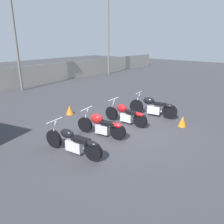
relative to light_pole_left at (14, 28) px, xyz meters
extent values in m
plane|color=#38383D|center=(-1.30, -9.48, -4.02)|extent=(60.00, 60.00, 0.00)
cylinder|color=slate|center=(0.00, 0.00, -0.76)|extent=(0.16, 0.16, 6.51)
cylinder|color=slate|center=(9.38, 0.14, 0.26)|extent=(0.16, 0.16, 8.56)
cylinder|color=black|center=(-3.75, -8.58, -3.72)|extent=(0.17, 0.60, 0.59)
cylinder|color=black|center=(-3.55, -10.11, -3.72)|extent=(0.17, 0.60, 0.59)
cube|color=silver|center=(-3.64, -9.42, -3.75)|extent=(0.27, 0.58, 0.32)
ellipsoid|color=black|center=(-3.67, -9.16, -3.40)|extent=(0.30, 0.52, 0.29)
cube|color=black|center=(-3.60, -9.68, -3.47)|extent=(0.31, 0.59, 0.10)
ellipsoid|color=black|center=(-3.55, -10.06, -3.48)|extent=(0.25, 0.46, 0.16)
cylinder|color=silver|center=(-3.73, -8.67, -3.08)|extent=(0.65, 0.12, 0.04)
cylinder|color=silver|center=(-3.74, -8.62, -3.40)|extent=(0.08, 0.25, 0.63)
cylinder|color=silver|center=(-3.50, -9.56, -3.81)|extent=(0.15, 0.62, 0.07)
cylinder|color=black|center=(-2.26, -8.46, -3.72)|extent=(0.21, 0.59, 0.59)
cylinder|color=black|center=(-2.01, -9.81, -3.72)|extent=(0.21, 0.59, 0.59)
cube|color=silver|center=(-2.12, -9.20, -3.75)|extent=(0.29, 0.52, 0.32)
ellipsoid|color=red|center=(-2.17, -8.97, -3.39)|extent=(0.39, 0.54, 0.36)
cube|color=black|center=(-2.08, -9.43, -3.48)|extent=(0.34, 0.60, 0.10)
ellipsoid|color=red|center=(-2.02, -9.76, -3.49)|extent=(0.28, 0.47, 0.16)
cylinder|color=silver|center=(-2.24, -8.56, -3.08)|extent=(0.67, 0.16, 0.04)
cylinder|color=silver|center=(-2.25, -8.51, -3.40)|extent=(0.09, 0.25, 0.63)
cylinder|color=silver|center=(-1.98, -9.32, -3.81)|extent=(0.19, 0.64, 0.07)
cylinder|color=black|center=(-0.62, -8.40, -3.72)|extent=(0.12, 0.59, 0.59)
cylinder|color=black|center=(-0.58, -9.81, -3.72)|extent=(0.12, 0.59, 0.59)
cube|color=silver|center=(-0.60, -9.18, -3.75)|extent=(0.21, 0.51, 0.32)
ellipsoid|color=#AD1419|center=(-0.61, -8.94, -3.39)|extent=(0.30, 0.47, 0.33)
cube|color=black|center=(-0.59, -9.42, -3.48)|extent=(0.25, 0.51, 0.10)
ellipsoid|color=#AD1419|center=(-0.58, -9.76, -3.48)|extent=(0.21, 0.45, 0.16)
cylinder|color=silver|center=(-0.62, -8.50, -3.08)|extent=(0.68, 0.06, 0.04)
cylinder|color=silver|center=(-0.62, -8.45, -3.40)|extent=(0.06, 0.25, 0.63)
cylinder|color=silver|center=(-0.48, -9.31, -3.81)|extent=(0.09, 0.58, 0.07)
cylinder|color=black|center=(0.83, -8.72, -3.69)|extent=(0.20, 0.66, 0.65)
cylinder|color=black|center=(1.07, -10.28, -3.69)|extent=(0.20, 0.66, 0.65)
cube|color=silver|center=(0.96, -9.58, -3.72)|extent=(0.28, 0.59, 0.36)
ellipsoid|color=black|center=(0.92, -9.31, -3.33)|extent=(0.36, 0.56, 0.33)
cube|color=black|center=(1.00, -9.84, -3.41)|extent=(0.32, 0.59, 0.10)
ellipsoid|color=black|center=(1.06, -10.23, -3.43)|extent=(0.26, 0.47, 0.16)
cylinder|color=silver|center=(0.84, -8.82, -3.01)|extent=(0.60, 0.13, 0.04)
cylinder|color=silver|center=(0.83, -8.77, -3.35)|extent=(0.09, 0.26, 0.66)
cylinder|color=silver|center=(1.10, -9.71, -3.79)|extent=(0.18, 0.73, 0.07)
cone|color=orange|center=(-1.28, -6.43, -3.81)|extent=(0.35, 0.35, 0.40)
cone|color=orange|center=(0.59, -11.06, -3.80)|extent=(0.31, 0.31, 0.43)
camera|label=1|loc=(-7.49, -14.00, -0.71)|focal=35.00mm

